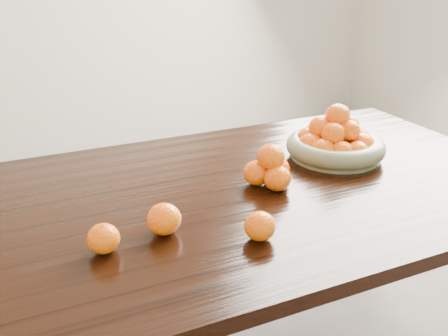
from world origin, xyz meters
name	(u,v)px	position (x,y,z in m)	size (l,w,h in m)	color
dining_table	(209,222)	(0.00, 0.00, 0.66)	(2.00, 1.00, 0.75)	black
fruit_bowl	(335,142)	(0.49, 0.09, 0.80)	(0.32, 0.32, 0.18)	#6E7253
orange_pyramid	(270,169)	(0.19, -0.02, 0.80)	(0.15, 0.14, 0.13)	orange
loose_orange_0	(103,239)	(-0.33, -0.18, 0.78)	(0.07, 0.07, 0.07)	orange
loose_orange_1	(164,219)	(-0.18, -0.16, 0.79)	(0.08, 0.08, 0.08)	orange
loose_orange_2	(260,226)	(0.01, -0.28, 0.79)	(0.08, 0.08, 0.07)	orange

